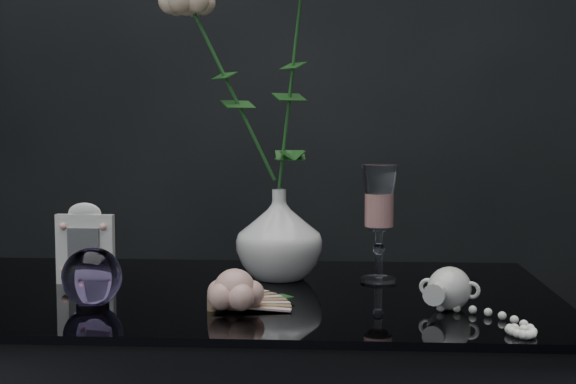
# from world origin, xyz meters

# --- Properties ---
(vase) EXTENTS (0.19, 0.19, 0.16)m
(vase) POSITION_xyz_m (0.07, 0.15, 0.84)
(vase) COLOR white
(vase) RESTS_ON table
(wine_glass) EXTENTS (0.07, 0.07, 0.20)m
(wine_glass) POSITION_xyz_m (0.24, 0.14, 0.86)
(wine_glass) COLOR white
(wine_glass) RESTS_ON table
(picture_frame) EXTENTS (0.11, 0.08, 0.14)m
(picture_frame) POSITION_xyz_m (-0.26, 0.09, 0.83)
(picture_frame) COLOR white
(picture_frame) RESTS_ON table
(paperweight) EXTENTS (0.11, 0.11, 0.09)m
(paperweight) POSITION_xyz_m (-0.19, -0.07, 0.81)
(paperweight) COLOR #A185D8
(paperweight) RESTS_ON table
(paper_fan) EXTENTS (0.29, 0.26, 0.02)m
(paper_fan) POSITION_xyz_m (-0.01, -0.09, 0.77)
(paper_fan) COLOR beige
(paper_fan) RESTS_ON table
(loose_rose) EXTENTS (0.18, 0.21, 0.06)m
(loose_rose) POSITION_xyz_m (0.02, -0.09, 0.79)
(loose_rose) COLOR #F2AE9C
(loose_rose) RESTS_ON table
(pearl_jar) EXTENTS (0.28, 0.29, 0.07)m
(pearl_jar) POSITION_xyz_m (0.34, -0.05, 0.80)
(pearl_jar) COLOR white
(pearl_jar) RESTS_ON table
(roses) EXTENTS (0.27, 0.10, 0.43)m
(roses) POSITION_xyz_m (0.03, 0.15, 1.13)
(roses) COLOR beige
(roses) RESTS_ON vase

